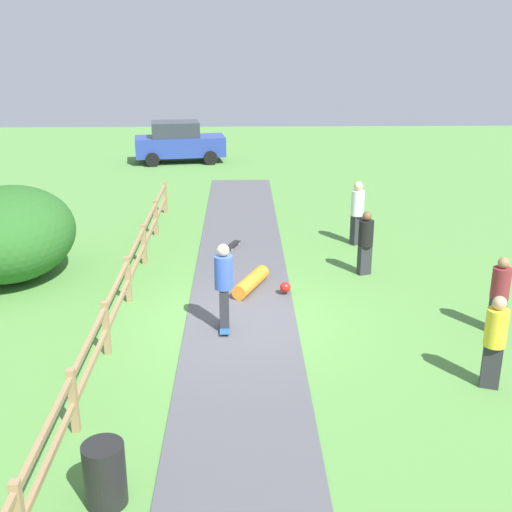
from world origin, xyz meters
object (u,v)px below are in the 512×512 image
Objects in this scene: skater_riding at (224,282)px; skateboard_loose at (233,245)px; bystander_white at (357,210)px; parked_car_blue at (179,142)px; trash_bin at (105,474)px; bystander_black at (366,240)px; bystander_yellow at (495,338)px; skater_fallen at (254,283)px; bystander_maroon at (500,291)px; bush_large at (9,233)px.

skater_riding reaches higher than skateboard_loose.
parked_car_blue is at bearing 116.48° from bystander_white.
trash_bin is 5.45m from skater_riding.
trash_bin is 23.59m from parked_car_blue.
bystander_black is 0.97× the size of bystander_yellow.
bystander_white is at bearing 56.60° from skater_riding.
bystander_maroon is (5.02, -2.36, 0.70)m from skater_fallen.
skater_riding is 4.78m from bystander_black.
bush_large reaches higher than parked_car_blue.
skateboard_loose is 9.12m from bystander_yellow.
bystander_black is 16.31m from parked_car_blue.
bystander_maroon is at bearing -57.84° from bystander_black.
skater_fallen is at bearing 73.16° from skater_riding.
bystander_black reaches higher than bystander_maroon.
skater_fallen reaches higher than skateboard_loose.
trash_bin is 0.48× the size of skater_riding.
bush_large is at bearing -158.57° from skateboard_loose.
trash_bin is at bearing -64.60° from bush_large.
bystander_maroon is (5.56, -5.62, 0.81)m from skateboard_loose.
bystander_black is (2.88, 1.04, 0.72)m from skater_fallen.
bush_large is 9.52m from bystander_white.
bush_large reaches higher than bystander_maroon.
skater_riding is at bearing -123.40° from bystander_white.
parked_car_blue is at bearing 92.74° from trash_bin.
bystander_yellow is 8.12m from bystander_white.
skateboard_loose is 0.49× the size of bystander_black.
trash_bin is 6.82m from bystander_yellow.
trash_bin is 0.55× the size of bystander_maroon.
trash_bin is at bearing -120.59° from bystander_black.
bystander_white is (9.20, 2.43, -0.11)m from bush_large.
bystander_black is (4.98, 8.43, 0.47)m from trash_bin.
skater_riding is at bearing 178.08° from bystander_maroon.
bystander_maroon reaches higher than trash_bin.
trash_bin is 0.58× the size of skater_fallen.
bystander_white is 0.43× the size of parked_car_blue.
parked_car_blue is (-2.58, 18.34, -0.12)m from skater_riding.
bystander_maroon is at bearing 35.18° from trash_bin.
bystander_white is (5.19, 10.88, 0.60)m from trash_bin.
parked_car_blue is at bearing 79.18° from bush_large.
bush_large is 2.06× the size of skater_riding.
trash_bin is 0.52× the size of bystander_yellow.
skater_fallen is 0.82× the size of bystander_white.
skateboard_loose is at bearing 120.61° from bystander_yellow.
skater_fallen is at bearing 74.07° from trash_bin.
bystander_maroon is 0.37× the size of parked_car_blue.
skater_riding is 1.15× the size of bystander_maroon.
skater_fallen is at bearing 154.78° from bystander_maroon.
bystander_yellow is at bearing -26.80° from skater_riding.
bush_large is 9.38m from trash_bin.
parked_car_blue is at bearing 101.31° from skater_fallen.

